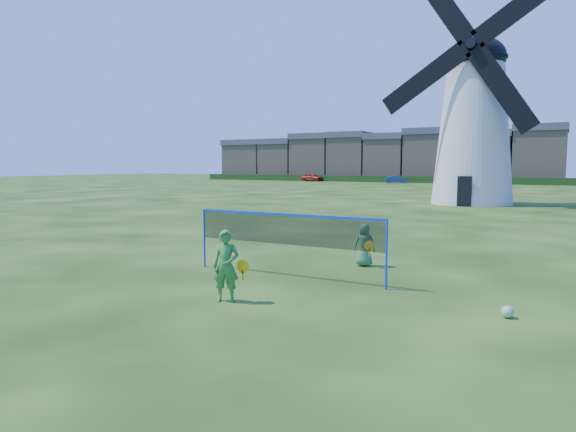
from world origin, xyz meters
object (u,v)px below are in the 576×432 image
Objects in this scene: player_girl at (226,266)px; player_boy at (365,245)px; car_right at (396,180)px; windmill at (474,121)px; badminton_net at (286,230)px; car_left at (312,177)px; play_ball at (507,312)px.

player_girl is 1.24× the size of player_boy.
player_boy is 0.35× the size of car_right.
windmill is 4.96× the size of car_right.
car_right is at bearing -90.75° from player_boy.
car_right is (-16.76, 62.38, -0.60)m from badminton_net.
car_left is at bearing -79.61° from player_boy.
car_left reaches higher than play_ball.
player_boy is 5.28× the size of play_ball.
windmill is at bearing 90.38° from badminton_net.
badminton_net reaches higher than player_girl.
car_left reaches higher than player_boy.
car_right is at bearing -85.98° from car_left.
player_boy is at bearing 62.13° from badminton_net.
badminton_net is 2.54m from player_girl.
car_right is (-16.81, 64.89, -0.18)m from player_girl.
play_ball is (3.89, -3.16, -0.47)m from player_boy.
player_girl is 6.53× the size of play_ball.
windmill is at bearing 100.81° from play_ball.
player_girl is at bearing 174.29° from car_right.
badminton_net is at bearing 174.81° from car_right.
player_boy is 62.79m from car_right.
windmill reaches higher than player_boy.
play_ball is 67.00m from car_right.
windmill is at bearing 66.72° from player_girl.
windmill is 39.90m from car_right.
player_girl is at bearing -89.57° from windmill.
windmill is 74.00× the size of play_ball.
badminton_net is at bearing -140.98° from car_left.
badminton_net is at bearing 44.78° from player_boy.
badminton_net is 22.95× the size of play_ball.
player_girl is 4.84m from player_boy.
car_left is at bearing 119.24° from play_ball.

